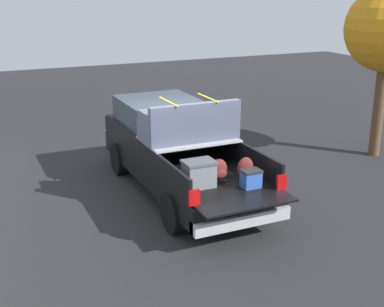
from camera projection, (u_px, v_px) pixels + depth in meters
ground_plane at (181, 192)px, 11.58m from camera, size 40.00×40.00×0.00m
pickup_truck at (174, 147)px, 11.59m from camera, size 6.05×2.06×2.23m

